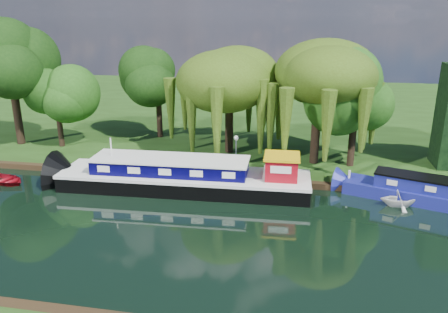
# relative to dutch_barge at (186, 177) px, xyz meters

# --- Properties ---
(ground) EXTENTS (120.00, 120.00, 0.00)m
(ground) POSITION_rel_dutch_barge_xyz_m (2.45, -6.34, -0.93)
(ground) COLOR black
(far_bank) EXTENTS (120.00, 52.00, 0.45)m
(far_bank) POSITION_rel_dutch_barge_xyz_m (2.45, 27.66, -0.71)
(far_bank) COLOR #1C390F
(far_bank) RESTS_ON ground
(dutch_barge) EXTENTS (17.94, 4.68, 3.76)m
(dutch_barge) POSITION_rel_dutch_barge_xyz_m (0.00, 0.00, 0.00)
(dutch_barge) COLOR black
(dutch_barge) RESTS_ON ground
(red_dinghy) EXTENTS (3.94, 3.31, 0.70)m
(red_dinghy) POSITION_rel_dutch_barge_xyz_m (-13.58, -1.27, -0.93)
(red_dinghy) COLOR maroon
(red_dinghy) RESTS_ON ground
(white_cruiser) EXTENTS (2.57, 2.28, 1.25)m
(white_cruiser) POSITION_rel_dutch_barge_xyz_m (14.44, -0.34, -0.93)
(white_cruiser) COLOR silver
(white_cruiser) RESTS_ON ground
(willow_left) EXTENTS (7.13, 7.13, 8.55)m
(willow_left) POSITION_rel_dutch_barge_xyz_m (1.72, 8.06, 5.73)
(willow_left) COLOR black
(willow_left) RESTS_ON far_bank
(willow_right) EXTENTS (7.31, 7.31, 8.90)m
(willow_right) POSITION_rel_dutch_barge_xyz_m (9.03, 6.39, 6.01)
(willow_right) COLOR black
(willow_right) RESTS_ON far_bank
(tree_far_left) EXTENTS (4.40, 4.40, 7.09)m
(tree_far_left) POSITION_rel_dutch_barge_xyz_m (-13.68, 6.95, 4.38)
(tree_far_left) COLOR black
(tree_far_left) RESTS_ON far_bank
(tree_far_back) EXTENTS (6.06, 6.06, 10.19)m
(tree_far_back) POSITION_rel_dutch_barge_xyz_m (-17.92, 7.07, 6.61)
(tree_far_back) COLOR black
(tree_far_back) RESTS_ON far_bank
(tree_far_mid) EXTENTS (4.88, 4.88, 7.99)m
(tree_far_mid) POSITION_rel_dutch_barge_xyz_m (-5.84, 11.71, 5.03)
(tree_far_mid) COLOR black
(tree_far_mid) RESTS_ON far_bank
(tree_far_right) EXTENTS (4.84, 4.84, 7.92)m
(tree_far_right) POSITION_rel_dutch_barge_xyz_m (11.90, 6.17, 4.97)
(tree_far_right) COLOR black
(tree_far_right) RESTS_ON far_bank
(lamppost) EXTENTS (0.36, 0.36, 2.56)m
(lamppost) POSITION_rel_dutch_barge_xyz_m (2.95, 4.16, 1.49)
(lamppost) COLOR silver
(lamppost) RESTS_ON far_bank
(mooring_posts) EXTENTS (19.16, 0.16, 1.00)m
(mooring_posts) POSITION_rel_dutch_barge_xyz_m (1.95, 2.06, 0.02)
(mooring_posts) COLOR silver
(mooring_posts) RESTS_ON far_bank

